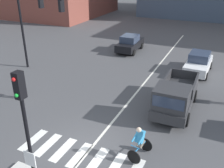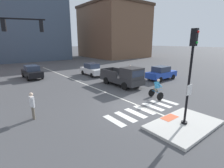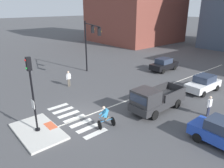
{
  "view_description": "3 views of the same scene",
  "coord_description": "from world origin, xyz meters",
  "px_view_note": "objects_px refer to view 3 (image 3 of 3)",
  "views": [
    {
      "loc": [
        5.19,
        -8.18,
        7.88
      ],
      "look_at": [
        -0.34,
        3.95,
        1.7
      ],
      "focal_mm": 41.08,
      "sensor_mm": 36.0,
      "label": 1
    },
    {
      "loc": [
        -8.34,
        -7.4,
        4.55
      ],
      "look_at": [
        -0.5,
        2.63,
        1.3
      ],
      "focal_mm": 26.77,
      "sensor_mm": 36.0,
      "label": 2
    },
    {
      "loc": [
        12.75,
        -7.54,
        8.04
      ],
      "look_at": [
        0.12,
        3.25,
        1.95
      ],
      "focal_mm": 34.46,
      "sensor_mm": 36.0,
      "label": 3
    }
  ],
  "objects_px": {
    "cyclist": "(106,117)",
    "pedestrian_at_curb_left": "(69,77)",
    "car_black_westbound_distant": "(164,64)",
    "car_white_eastbound_far": "(203,84)",
    "pedestrian_waiting_far_side": "(209,104)",
    "signal_pole": "(32,88)",
    "pickup_truck_charcoal_eastbound_mid": "(155,100)",
    "traffic_light_mast": "(90,39)"
  },
  "relations": [
    {
      "from": "cyclist",
      "to": "pedestrian_at_curb_left",
      "type": "distance_m",
      "value": 9.15
    },
    {
      "from": "cyclist",
      "to": "car_black_westbound_distant",
      "type": "bearing_deg",
      "value": 112.36
    },
    {
      "from": "car_black_westbound_distant",
      "to": "car_white_eastbound_far",
      "type": "distance_m",
      "value": 7.65
    },
    {
      "from": "car_black_westbound_distant",
      "to": "pedestrian_waiting_far_side",
      "type": "xyz_separation_m",
      "value": [
        9.84,
        -7.6,
        0.17
      ]
    },
    {
      "from": "cyclist",
      "to": "pedestrian_waiting_far_side",
      "type": "height_order",
      "value": "cyclist"
    },
    {
      "from": "car_white_eastbound_far",
      "to": "car_black_westbound_distant",
      "type": "bearing_deg",
      "value": 156.39
    },
    {
      "from": "car_black_westbound_distant",
      "to": "pedestrian_at_curb_left",
      "type": "xyz_separation_m",
      "value": [
        -2.85,
        -12.44,
        0.17
      ]
    },
    {
      "from": "signal_pole",
      "to": "car_white_eastbound_far",
      "type": "height_order",
      "value": "signal_pole"
    },
    {
      "from": "pickup_truck_charcoal_eastbound_mid",
      "to": "cyclist",
      "type": "distance_m",
      "value": 4.61
    },
    {
      "from": "traffic_light_mast",
      "to": "car_white_eastbound_far",
      "type": "xyz_separation_m",
      "value": [
        11.55,
        5.37,
        -3.63
      ]
    },
    {
      "from": "traffic_light_mast",
      "to": "pedestrian_waiting_far_side",
      "type": "xyz_separation_m",
      "value": [
        14.38,
        0.83,
        -3.46
      ]
    },
    {
      "from": "signal_pole",
      "to": "traffic_light_mast",
      "type": "relative_size",
      "value": 0.8
    },
    {
      "from": "car_black_westbound_distant",
      "to": "pickup_truck_charcoal_eastbound_mid",
      "type": "xyz_separation_m",
      "value": [
        6.58,
        -10.08,
        0.17
      ]
    },
    {
      "from": "car_white_eastbound_far",
      "to": "signal_pole",
      "type": "bearing_deg",
      "value": -102.81
    },
    {
      "from": "traffic_light_mast",
      "to": "pickup_truck_charcoal_eastbound_mid",
      "type": "distance_m",
      "value": 11.76
    },
    {
      "from": "pedestrian_at_curb_left",
      "to": "pedestrian_waiting_far_side",
      "type": "height_order",
      "value": "same"
    },
    {
      "from": "traffic_light_mast",
      "to": "pedestrian_at_curb_left",
      "type": "bearing_deg",
      "value": -67.22
    },
    {
      "from": "car_black_westbound_distant",
      "to": "cyclist",
      "type": "xyz_separation_m",
      "value": [
        6.03,
        -14.65,
        0.06
      ]
    },
    {
      "from": "pedestrian_at_curb_left",
      "to": "pedestrian_waiting_far_side",
      "type": "xyz_separation_m",
      "value": [
        12.69,
        4.84,
        0.0
      ]
    },
    {
      "from": "cyclist",
      "to": "car_white_eastbound_far",
      "type": "bearing_deg",
      "value": 85.14
    },
    {
      "from": "traffic_light_mast",
      "to": "pedestrian_waiting_far_side",
      "type": "distance_m",
      "value": 14.81
    },
    {
      "from": "car_black_westbound_distant",
      "to": "pedestrian_waiting_far_side",
      "type": "distance_m",
      "value": 12.43
    },
    {
      "from": "car_white_eastbound_far",
      "to": "cyclist",
      "type": "distance_m",
      "value": 11.63
    },
    {
      "from": "cyclist",
      "to": "pedestrian_at_curb_left",
      "type": "xyz_separation_m",
      "value": [
        -8.88,
        2.21,
        0.11
      ]
    },
    {
      "from": "signal_pole",
      "to": "traffic_light_mast",
      "type": "bearing_deg",
      "value": 128.61
    },
    {
      "from": "signal_pole",
      "to": "cyclist",
      "type": "relative_size",
      "value": 2.99
    },
    {
      "from": "car_black_westbound_distant",
      "to": "car_white_eastbound_far",
      "type": "relative_size",
      "value": 0.99
    },
    {
      "from": "pickup_truck_charcoal_eastbound_mid",
      "to": "car_white_eastbound_far",
      "type": "bearing_deg",
      "value": 86.5
    },
    {
      "from": "cyclist",
      "to": "pedestrian_at_curb_left",
      "type": "bearing_deg",
      "value": 166.04
    },
    {
      "from": "traffic_light_mast",
      "to": "car_black_westbound_distant",
      "type": "relative_size",
      "value": 1.53
    },
    {
      "from": "signal_pole",
      "to": "car_black_westbound_distant",
      "type": "distance_m",
      "value": 18.98
    },
    {
      "from": "pickup_truck_charcoal_eastbound_mid",
      "to": "pedestrian_waiting_far_side",
      "type": "xyz_separation_m",
      "value": [
        3.26,
        2.48,
        0.0
      ]
    },
    {
      "from": "traffic_light_mast",
      "to": "pedestrian_at_curb_left",
      "type": "xyz_separation_m",
      "value": [
        1.68,
        -4.01,
        -3.46
      ]
    },
    {
      "from": "traffic_light_mast",
      "to": "pedestrian_at_curb_left",
      "type": "height_order",
      "value": "traffic_light_mast"
    },
    {
      "from": "car_black_westbound_distant",
      "to": "pickup_truck_charcoal_eastbound_mid",
      "type": "relative_size",
      "value": 0.81
    },
    {
      "from": "car_white_eastbound_far",
      "to": "pickup_truck_charcoal_eastbound_mid",
      "type": "relative_size",
      "value": 0.81
    },
    {
      "from": "traffic_light_mast",
      "to": "pickup_truck_charcoal_eastbound_mid",
      "type": "height_order",
      "value": "traffic_light_mast"
    },
    {
      "from": "pickup_truck_charcoal_eastbound_mid",
      "to": "pedestrian_waiting_far_side",
      "type": "relative_size",
      "value": 3.06
    },
    {
      "from": "pickup_truck_charcoal_eastbound_mid",
      "to": "pedestrian_at_curb_left",
      "type": "height_order",
      "value": "pickup_truck_charcoal_eastbound_mid"
    },
    {
      "from": "traffic_light_mast",
      "to": "pedestrian_waiting_far_side",
      "type": "bearing_deg",
      "value": 3.31
    },
    {
      "from": "pedestrian_at_curb_left",
      "to": "car_white_eastbound_far",
      "type": "bearing_deg",
      "value": 43.55
    },
    {
      "from": "signal_pole",
      "to": "car_white_eastbound_far",
      "type": "distance_m",
      "value": 16.0
    }
  ]
}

